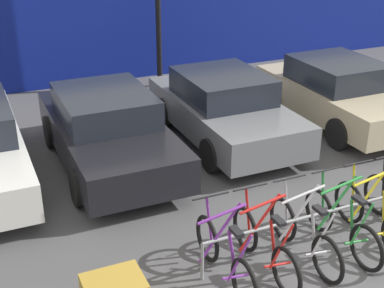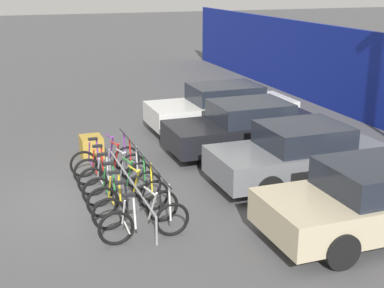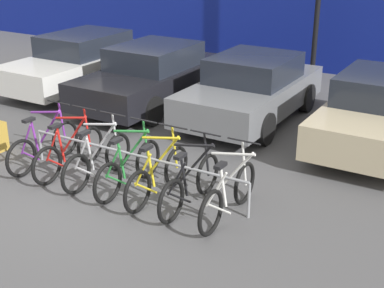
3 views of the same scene
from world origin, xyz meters
TOP-DOWN VIEW (x-y plane):
  - ground_plane at (0.00, 0.00)m, footprint 120.00×120.00m
  - hoarding_wall at (0.00, 9.50)m, footprint 36.00×0.16m
  - bike_rack at (0.40, 0.68)m, footprint 4.15×0.04m
  - bicycle_purple at (-1.40, 0.53)m, footprint 0.68×1.71m
  - bicycle_red at (-0.82, 0.53)m, footprint 0.68×1.71m
  - bicycle_silver at (-0.20, 0.53)m, footprint 0.68×1.71m
  - bicycle_green at (0.43, 0.53)m, footprint 0.68×1.71m
  - bicycle_yellow at (0.99, 0.53)m, footprint 0.68×1.71m
  - bicycle_black at (1.57, 0.53)m, footprint 0.68×1.71m
  - bicycle_white at (2.20, 0.53)m, footprint 0.68×1.71m
  - car_white at (-4.24, 4.78)m, footprint 1.91×4.58m
  - car_black at (-1.82, 4.48)m, footprint 1.91×4.31m
  - car_grey at (0.65, 4.63)m, footprint 1.91×4.07m
  - car_beige at (3.40, 4.49)m, footprint 1.91×4.07m

SIDE VIEW (x-z plane):
  - ground_plane at x=0.00m, z-range 0.00..0.00m
  - bicycle_purple at x=-1.40m, z-range -0.15..0.90m
  - bicycle_red at x=-0.82m, z-range -0.15..0.90m
  - bicycle_silver at x=-0.20m, z-range -0.15..0.90m
  - bicycle_green at x=0.43m, z-range -0.15..0.90m
  - bicycle_yellow at x=0.99m, z-range -0.15..0.90m
  - bicycle_black at x=1.57m, z-range -0.15..0.90m
  - bicycle_white at x=2.20m, z-range -0.15..0.90m
  - bike_rack at x=0.40m, z-range 0.21..0.78m
  - car_beige at x=3.40m, z-range -0.01..1.39m
  - car_grey at x=0.65m, z-range -0.01..1.39m
  - car_black at x=-1.82m, z-range -0.01..1.39m
  - car_white at x=-4.24m, z-range -0.01..1.39m
  - hoarding_wall at x=0.00m, z-range 0.00..2.95m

